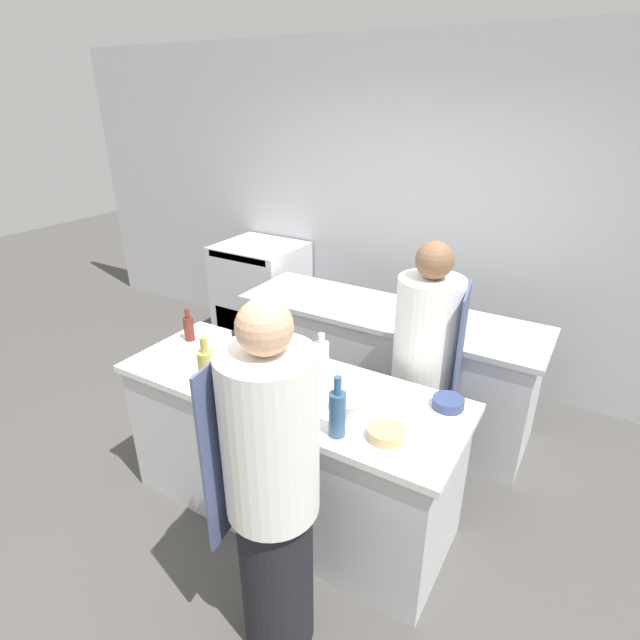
{
  "coord_description": "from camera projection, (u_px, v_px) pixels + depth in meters",
  "views": [
    {
      "loc": [
        1.37,
        -1.93,
        2.37
      ],
      "look_at": [
        0.0,
        0.35,
        1.15
      ],
      "focal_mm": 28.0,
      "sensor_mm": 36.0,
      "label": 1
    }
  ],
  "objects": [
    {
      "name": "pass_counter",
      "position": [
        384.0,
        364.0,
        3.86
      ],
      "size": [
        2.27,
        0.68,
        0.9
      ],
      "color": "silver",
      "rests_on": "ground_plane"
    },
    {
      "name": "chef_at_stove",
      "position": [
        424.0,
        373.0,
        3.03
      ],
      "size": [
        0.42,
        0.41,
        1.63
      ],
      "rotation": [
        0.0,
        0.0,
        -1.41
      ],
      "color": "black",
      "rests_on": "ground_plane"
    },
    {
      "name": "oven_range",
      "position": [
        262.0,
        295.0,
        4.97
      ],
      "size": [
        0.77,
        0.69,
        1.03
      ],
      "color": "silver",
      "rests_on": "ground_plane"
    },
    {
      "name": "bowl_prep_small",
      "position": [
        448.0,
        403.0,
        2.54
      ],
      "size": [
        0.16,
        0.16,
        0.05
      ],
      "color": "navy",
      "rests_on": "prep_counter"
    },
    {
      "name": "wall_back",
      "position": [
        428.0,
        217.0,
        4.2
      ],
      "size": [
        8.0,
        0.06,
        2.8
      ],
      "color": "silver",
      "rests_on": "ground_plane"
    },
    {
      "name": "prep_counter",
      "position": [
        290.0,
        448.0,
        2.94
      ],
      "size": [
        1.99,
        0.73,
        0.9
      ],
      "color": "silver",
      "rests_on": "ground_plane"
    },
    {
      "name": "bowl_wooden_salad",
      "position": [
        350.0,
        404.0,
        2.52
      ],
      "size": [
        0.18,
        0.18,
        0.07
      ],
      "color": "#B7BABC",
      "rests_on": "prep_counter"
    },
    {
      "name": "bottle_sauce",
      "position": [
        274.0,
        348.0,
        2.9
      ],
      "size": [
        0.06,
        0.06,
        0.29
      ],
      "color": "#19471E",
      "rests_on": "prep_counter"
    },
    {
      "name": "bottle_cooking_oil",
      "position": [
        321.0,
        354.0,
        2.9
      ],
      "size": [
        0.09,
        0.09,
        0.21
      ],
      "color": "silver",
      "rests_on": "prep_counter"
    },
    {
      "name": "cup",
      "position": [
        231.0,
        368.0,
        2.81
      ],
      "size": [
        0.08,
        0.08,
        0.1
      ],
      "color": "#33477F",
      "rests_on": "prep_counter"
    },
    {
      "name": "bowl_mixing_large",
      "position": [
        295.0,
        400.0,
        2.54
      ],
      "size": [
        0.16,
        0.16,
        0.08
      ],
      "color": "navy",
      "rests_on": "prep_counter"
    },
    {
      "name": "bottle_water",
      "position": [
        337.0,
        412.0,
        2.3
      ],
      "size": [
        0.08,
        0.08,
        0.31
      ],
      "color": "#2D5175",
      "rests_on": "prep_counter"
    },
    {
      "name": "ground_plane",
      "position": [
        291.0,
        506.0,
        3.13
      ],
      "size": [
        16.0,
        16.0,
        0.0
      ],
      "primitive_type": "plane",
      "color": "#4C4947"
    },
    {
      "name": "bowl_ceramic_blue",
      "position": [
        386.0,
        433.0,
        2.31
      ],
      "size": [
        0.17,
        0.17,
        0.05
      ],
      "color": "tan",
      "rests_on": "prep_counter"
    },
    {
      "name": "chef_at_prep_near",
      "position": [
        272.0,
        493.0,
        2.06
      ],
      "size": [
        0.42,
        0.41,
        1.72
      ],
      "rotation": [
        0.0,
        0.0,
        1.73
      ],
      "color": "black",
      "rests_on": "ground_plane"
    },
    {
      "name": "cutting_board",
      "position": [
        197.0,
        364.0,
        2.94
      ],
      "size": [
        0.37,
        0.27,
        0.01
      ],
      "color": "white",
      "rests_on": "prep_counter"
    },
    {
      "name": "bottle_vinegar",
      "position": [
        238.0,
        342.0,
        3.01
      ],
      "size": [
        0.07,
        0.07,
        0.23
      ],
      "color": "black",
      "rests_on": "prep_counter"
    },
    {
      "name": "bottle_olive_oil",
      "position": [
        189.0,
        328.0,
        3.21
      ],
      "size": [
        0.06,
        0.06,
        0.22
      ],
      "color": "#5B2319",
      "rests_on": "prep_counter"
    },
    {
      "name": "bottle_wine",
      "position": [
        206.0,
        368.0,
        2.67
      ],
      "size": [
        0.09,
        0.09,
        0.31
      ],
      "color": "#B2A84C",
      "rests_on": "prep_counter"
    }
  ]
}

